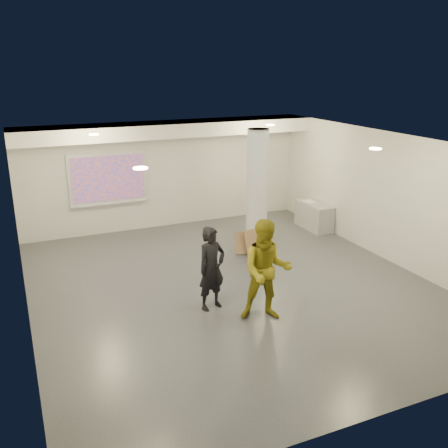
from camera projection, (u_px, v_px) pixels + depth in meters
name	position (u px, v px, depth m)	size (l,w,h in m)	color
floor	(232.00, 286.00, 10.52)	(8.00, 9.00, 0.01)	#35383D
ceiling	(232.00, 143.00, 9.59)	(8.00, 9.00, 0.01)	white
wall_back	(165.00, 174.00, 13.97)	(8.00, 0.01, 3.00)	beige
wall_front	(384.00, 317.00, 6.14)	(8.00, 0.01, 3.00)	beige
wall_left	(20.00, 246.00, 8.53)	(0.01, 9.00, 3.00)	beige
wall_right	(388.00, 197.00, 11.58)	(0.01, 9.00, 3.00)	beige
soffit_band	(170.00, 129.00, 13.09)	(8.00, 1.10, 0.36)	white
downlight_nw	(94.00, 134.00, 10.93)	(0.22, 0.22, 0.02)	#FFE097
downlight_ne	(270.00, 125.00, 12.62)	(0.22, 0.22, 0.02)	#FFE097
downlight_sw	(140.00, 168.00, 7.45)	(0.22, 0.22, 0.02)	#FFE097
downlight_se	(375.00, 149.00, 9.13)	(0.22, 0.22, 0.02)	#FFE097
column	(257.00, 191.00, 12.20)	(0.52, 0.52, 3.00)	silver
projection_screen	(108.00, 179.00, 13.31)	(2.10, 0.13, 1.42)	silver
credenza	(314.00, 216.00, 14.05)	(0.52, 1.25, 0.73)	gray
papers_stack	(310.00, 201.00, 14.09)	(0.27, 0.35, 0.02)	white
cardboard_back	(255.00, 241.00, 12.21)	(0.57, 0.05, 0.63)	olive
cardboard_front	(245.00, 243.00, 12.24)	(0.50, 0.05, 0.55)	olive
woman	(212.00, 268.00, 9.34)	(0.59, 0.39, 1.62)	black
man	(267.00, 270.00, 8.92)	(0.91, 0.71, 1.88)	olive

